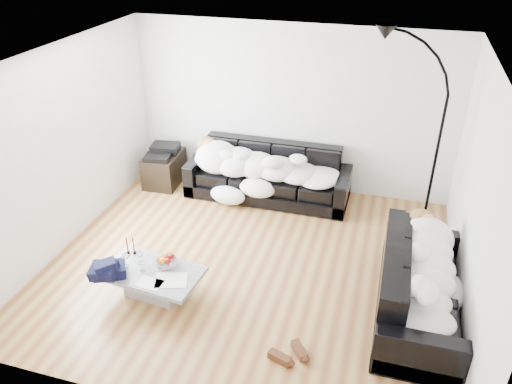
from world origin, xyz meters
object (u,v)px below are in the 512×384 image
(sofa_back, at_px, (268,173))
(sleeper_right, at_px, (425,269))
(sofa_right, at_px, (421,285))
(wine_glass_b, at_px, (126,260))
(sleeper_back, at_px, (267,162))
(fruit_bowl, at_px, (166,260))
(candle_left, at_px, (127,245))
(coffee_table, at_px, (154,282))
(wine_glass_c, at_px, (142,265))
(candle_right, at_px, (134,246))
(shoes, at_px, (289,354))
(floor_lamp, at_px, (437,152))
(wine_glass_a, at_px, (140,257))
(stereo, at_px, (163,151))
(av_cabinet, at_px, (164,168))

(sofa_back, relative_size, sleeper_right, 1.44)
(sofa_right, height_order, wine_glass_b, sofa_right)
(sleeper_back, distance_m, fruit_bowl, 2.48)
(sleeper_right, relative_size, candle_left, 7.59)
(coffee_table, relative_size, wine_glass_c, 6.68)
(coffee_table, bearing_deg, candle_right, 145.19)
(wine_glass_c, bearing_deg, coffee_table, 16.47)
(shoes, xyz_separation_m, floor_lamp, (1.30, 2.81, 1.18))
(candle_left, relative_size, shoes, 0.56)
(coffee_table, xyz_separation_m, fruit_bowl, (0.11, 0.15, 0.24))
(coffee_table, xyz_separation_m, wine_glass_a, (-0.19, 0.09, 0.26))
(shoes, relative_size, stereo, 0.94)
(coffee_table, xyz_separation_m, stereo, (-1.08, 2.58, 0.42))
(floor_lamp, bearing_deg, av_cabinet, -164.46)
(fruit_bowl, bearing_deg, av_cabinet, 116.12)
(sleeper_right, relative_size, coffee_table, 1.55)
(sleeper_back, bearing_deg, av_cabinet, 179.20)
(coffee_table, bearing_deg, wine_glass_a, 154.96)
(candle_left, bearing_deg, sofa_right, 4.74)
(wine_glass_c, bearing_deg, av_cabinet, 110.34)
(sleeper_back, distance_m, av_cabinet, 1.80)
(wine_glass_a, xyz_separation_m, wine_glass_b, (-0.14, -0.08, -0.00))
(floor_lamp, bearing_deg, shoes, -95.36)
(floor_lamp, bearing_deg, stereo, -164.46)
(sleeper_back, relative_size, shoes, 5.15)
(coffee_table, relative_size, shoes, 2.73)
(sofa_back, distance_m, wine_glass_c, 2.76)
(sleeper_back, relative_size, av_cabinet, 2.83)
(candle_right, distance_m, stereo, 2.44)
(fruit_bowl, bearing_deg, sleeper_back, 76.67)
(candle_right, height_order, floor_lamp, floor_lamp)
(shoes, bearing_deg, wine_glass_c, -164.71)
(sofa_right, relative_size, av_cabinet, 2.71)
(coffee_table, height_order, fruit_bowl, fruit_bowl)
(sleeper_right, distance_m, coffee_table, 3.06)
(wine_glass_a, height_order, wine_glass_c, wine_glass_a)
(wine_glass_a, height_order, stereo, stereo)
(sleeper_back, distance_m, shoes, 3.30)
(fruit_bowl, relative_size, candle_right, 1.06)
(fruit_bowl, bearing_deg, sofa_back, 76.93)
(candle_right, bearing_deg, stereo, 107.09)
(coffee_table, height_order, candle_left, candle_left)
(candle_right, distance_m, floor_lamp, 4.05)
(wine_glass_b, xyz_separation_m, shoes, (2.08, -0.52, -0.37))
(sofa_right, xyz_separation_m, wine_glass_b, (-3.32, -0.51, 0.01))
(sofa_right, relative_size, wine_glass_c, 12.04)
(wine_glass_a, bearing_deg, wine_glass_b, -150.26)
(sofa_right, relative_size, floor_lamp, 0.83)
(coffee_table, bearing_deg, wine_glass_b, 178.89)
(sleeper_back, bearing_deg, stereo, 179.20)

